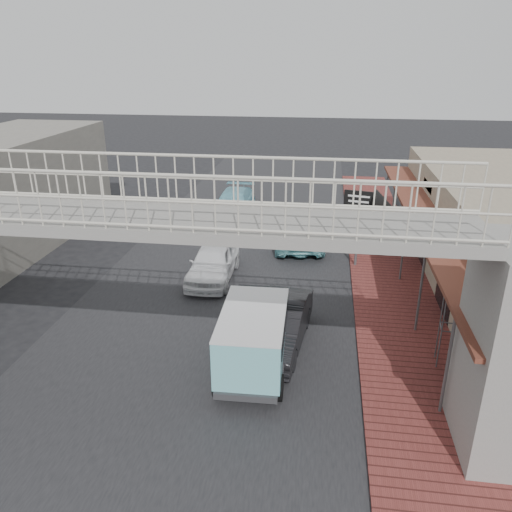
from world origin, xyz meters
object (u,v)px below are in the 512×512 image
(street_clock, at_px, (457,290))
(arrow_sign, at_px, (380,206))
(motorcycle_near, at_px, (361,235))
(motorcycle_far, at_px, (365,240))
(angkot_van, at_px, (254,331))
(angkot_curb, at_px, (297,231))
(angkot_far, at_px, (234,203))
(dark_sedan, at_px, (279,325))
(white_hatchback, at_px, (213,262))

(street_clock, distance_m, arrow_sign, 6.98)
(motorcycle_near, relative_size, motorcycle_far, 1.05)
(angkot_van, xyz_separation_m, street_clock, (5.45, 0.89, 1.24))
(angkot_van, relative_size, street_clock, 1.40)
(motorcycle_far, bearing_deg, arrow_sign, -151.15)
(angkot_curb, height_order, angkot_far, angkot_far)
(motorcycle_near, bearing_deg, angkot_far, 80.00)
(angkot_curb, xyz_separation_m, angkot_far, (-3.83, 4.21, 0.02))
(motorcycle_near, distance_m, street_clock, 9.88)
(angkot_curb, bearing_deg, dark_sedan, 82.51)
(dark_sedan, bearing_deg, motorcycle_near, 78.03)
(angkot_van, height_order, street_clock, street_clock)
(motorcycle_near, xyz_separation_m, arrow_sign, (0.47, -2.69, 2.20))
(angkot_van, bearing_deg, dark_sedan, 65.57)
(angkot_van, height_order, arrow_sign, arrow_sign)
(white_hatchback, bearing_deg, angkot_far, 94.69)
(angkot_curb, distance_m, motorcycle_near, 2.94)
(angkot_van, distance_m, arrow_sign, 8.81)
(motorcycle_far, relative_size, street_clock, 0.62)
(angkot_van, bearing_deg, angkot_far, 101.19)
(white_hatchback, bearing_deg, motorcycle_near, 36.21)
(arrow_sign, bearing_deg, angkot_far, 148.97)
(dark_sedan, distance_m, arrow_sign, 7.52)
(angkot_far, bearing_deg, street_clock, -56.75)
(angkot_far, height_order, arrow_sign, arrow_sign)
(angkot_curb, relative_size, street_clock, 1.67)
(dark_sedan, relative_size, angkot_curb, 0.90)
(dark_sedan, bearing_deg, angkot_far, 112.23)
(dark_sedan, bearing_deg, white_hatchback, 129.86)
(angkot_curb, height_order, street_clock, street_clock)
(angkot_van, height_order, motorcycle_near, angkot_van)
(dark_sedan, height_order, motorcycle_near, dark_sedan)
(angkot_van, distance_m, motorcycle_near, 10.99)
(arrow_sign, bearing_deg, angkot_van, -105.07)
(motorcycle_near, height_order, motorcycle_far, motorcycle_far)
(angkot_curb, height_order, arrow_sign, arrow_sign)
(angkot_van, height_order, motorcycle_far, angkot_van)
(white_hatchback, bearing_deg, arrow_sign, 14.96)
(white_hatchback, height_order, dark_sedan, dark_sedan)
(angkot_far, height_order, motorcycle_near, angkot_far)
(angkot_curb, xyz_separation_m, angkot_van, (-0.58, -10.31, 0.57))
(angkot_far, xyz_separation_m, street_clock, (8.70, -13.63, 1.78))
(dark_sedan, xyz_separation_m, motorcycle_far, (3.08, 8.20, -0.08))
(angkot_curb, relative_size, angkot_van, 1.19)
(angkot_far, height_order, street_clock, street_clock)
(angkot_van, relative_size, arrow_sign, 1.20)
(arrow_sign, bearing_deg, angkot_curb, 154.86)
(motorcycle_far, bearing_deg, angkot_curb, 94.45)
(dark_sedan, xyz_separation_m, arrow_sign, (3.42, 6.36, 2.08))
(angkot_curb, bearing_deg, street_clock, 109.91)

